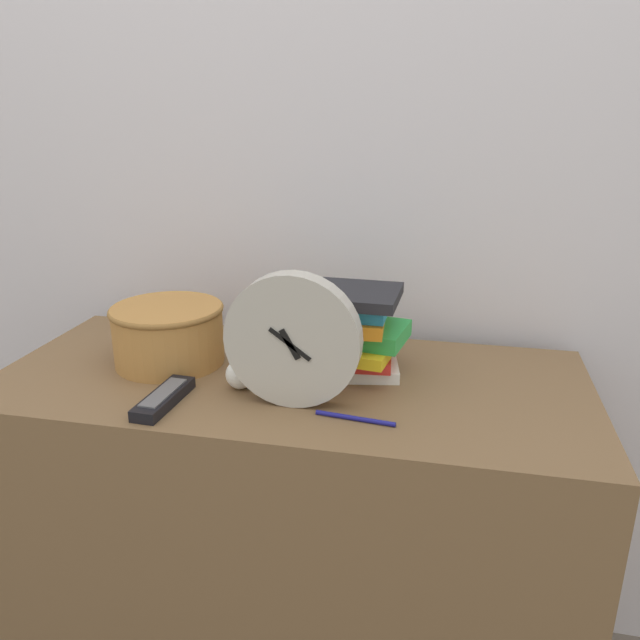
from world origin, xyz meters
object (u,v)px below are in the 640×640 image
Objects in this scene: book_stack at (344,329)px; basket at (168,332)px; tv_remote at (164,398)px; pen at (355,418)px; desk_clock at (293,341)px; crumpled_paper_ball at (240,374)px.

basket is at bearing -174.80° from book_stack.
pen is at bearing 1.68° from tv_remote.
basket is 1.43× the size of tv_remote.
book_stack reaches higher than pen.
tv_remote is (-0.22, -0.05, -0.11)m from desk_clock.
crumpled_paper_ball is at bearing 39.60° from tv_remote.
tv_remote is 0.14m from crumpled_paper_ball.
crumpled_paper_ball is 0.24m from pen.
book_stack reaches higher than tv_remote.
tv_remote is at bearing -167.50° from desk_clock.
book_stack reaches higher than basket.
basket is 0.20m from tv_remote.
desk_clock is 1.50× the size of tv_remote.
tv_remote is 1.15× the size of pen.
crumpled_paper_ball is (0.18, -0.09, -0.04)m from basket.
basket is 0.44m from pen.
desk_clock reaches higher than tv_remote.
book_stack is at bearing 105.36° from pen.
book_stack is 1.52× the size of tv_remote.
desk_clock is at bearing -110.77° from book_stack.
basket is (-0.29, 0.13, -0.05)m from desk_clock.
pen is (0.33, 0.01, -0.01)m from tv_remote.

